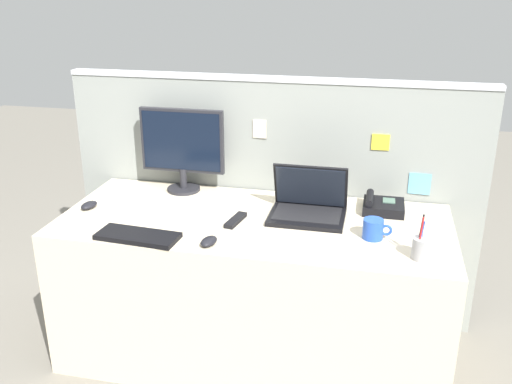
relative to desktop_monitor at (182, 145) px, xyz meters
name	(u,v)px	position (x,y,z in m)	size (l,w,h in m)	color
ground_plane	(254,350)	(0.45, -0.31, -0.99)	(10.00, 10.00, 0.00)	slate
desk	(254,288)	(0.45, -0.31, -0.62)	(1.84, 0.79, 0.74)	beige
cubicle_divider	(271,199)	(0.45, 0.13, -0.31)	(2.20, 0.08, 1.34)	gray
desktop_monitor	(182,145)	(0.00, 0.00, 0.00)	(0.45, 0.17, 0.44)	#232328
laptop	(308,204)	(0.70, -0.20, -0.19)	(0.35, 0.28, 0.24)	black
desk_phone	(382,206)	(1.04, -0.07, -0.22)	(0.20, 0.19, 0.08)	black
keyboard_main	(138,236)	(0.00, -0.62, -0.24)	(0.36, 0.14, 0.02)	black
computer_mouse_right_hand	(209,241)	(0.33, -0.61, -0.23)	(0.06, 0.10, 0.03)	black
computer_mouse_left_hand	(89,205)	(-0.37, -0.35, -0.23)	(0.06, 0.10, 0.03)	black
pen_cup	(422,248)	(1.20, -0.54, -0.20)	(0.08, 0.08, 0.19)	#99999E
cell_phone_white_slab	(104,195)	(-0.39, -0.17, -0.24)	(0.07, 0.14, 0.01)	silver
tv_remote	(236,220)	(0.38, -0.35, -0.24)	(0.04, 0.17, 0.02)	black
coffee_mug	(374,229)	(1.01, -0.39, -0.20)	(0.13, 0.09, 0.09)	blue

